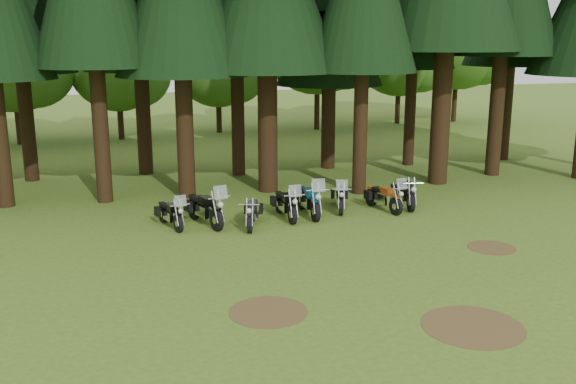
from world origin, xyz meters
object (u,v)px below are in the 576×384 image
(motorcycle_4, at_px, (309,201))
(motorcycle_3, at_px, (286,205))
(motorcycle_2, at_px, (252,214))
(motorcycle_6, at_px, (384,198))
(motorcycle_1, at_px, (205,210))
(motorcycle_0, at_px, (170,215))
(motorcycle_7, at_px, (405,193))
(motorcycle_5, at_px, (340,198))

(motorcycle_4, bearing_deg, motorcycle_3, -167.88)
(motorcycle_2, bearing_deg, motorcycle_6, 26.03)
(motorcycle_1, distance_m, motorcycle_3, 2.77)
(motorcycle_0, bearing_deg, motorcycle_7, -12.57)
(motorcycle_0, relative_size, motorcycle_6, 0.92)
(motorcycle_1, height_order, motorcycle_6, motorcycle_1)
(motorcycle_2, relative_size, motorcycle_3, 0.90)
(motorcycle_1, relative_size, motorcycle_2, 1.22)
(motorcycle_0, bearing_deg, motorcycle_5, -10.24)
(motorcycle_2, xyz_separation_m, motorcycle_7, (6.00, 0.93, 0.05))
(motorcycle_2, bearing_deg, motorcycle_3, 43.92)
(motorcycle_1, height_order, motorcycle_3, motorcycle_1)
(motorcycle_3, distance_m, motorcycle_6, 3.66)
(motorcycle_4, bearing_deg, motorcycle_1, -175.68)
(motorcycle_2, relative_size, motorcycle_4, 0.81)
(motorcycle_0, xyz_separation_m, motorcycle_4, (4.78, 0.09, 0.09))
(motorcycle_3, xyz_separation_m, motorcycle_7, (4.67, 0.32, 0.01))
(motorcycle_3, relative_size, motorcycle_6, 1.02)
(motorcycle_5, xyz_separation_m, motorcycle_6, (1.47, -0.50, 0.01))
(motorcycle_5, distance_m, motorcycle_6, 1.55)
(motorcycle_1, bearing_deg, motorcycle_2, -40.21)
(motorcycle_6, height_order, motorcycle_7, motorcycle_6)
(motorcycle_0, relative_size, motorcycle_3, 0.91)
(motorcycle_2, relative_size, motorcycle_6, 0.92)
(motorcycle_0, xyz_separation_m, motorcycle_6, (7.56, -0.07, 0.03))
(motorcycle_2, xyz_separation_m, motorcycle_6, (4.98, 0.61, 0.03))
(motorcycle_1, xyz_separation_m, motorcycle_3, (2.77, -0.02, -0.05))
(motorcycle_6, relative_size, motorcycle_7, 0.96)
(motorcycle_3, relative_size, motorcycle_7, 0.98)
(motorcycle_0, bearing_deg, motorcycle_1, -16.39)
(motorcycle_4, relative_size, motorcycle_6, 1.13)
(motorcycle_4, bearing_deg, motorcycle_7, 4.71)
(motorcycle_5, bearing_deg, motorcycle_0, -157.49)
(motorcycle_0, height_order, motorcycle_2, motorcycle_0)
(motorcycle_0, bearing_deg, motorcycle_2, -28.99)
(motorcycle_0, height_order, motorcycle_7, motorcycle_0)
(motorcycle_0, distance_m, motorcycle_2, 2.66)
(motorcycle_4, height_order, motorcycle_7, motorcycle_4)
(motorcycle_5, height_order, motorcycle_6, motorcycle_6)
(motorcycle_2, height_order, motorcycle_4, motorcycle_4)
(motorcycle_5, xyz_separation_m, motorcycle_7, (2.49, -0.17, 0.03))
(motorcycle_5, bearing_deg, motorcycle_1, -156.10)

